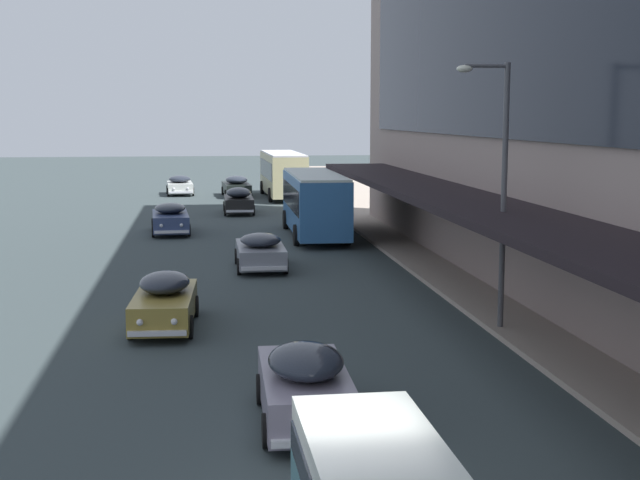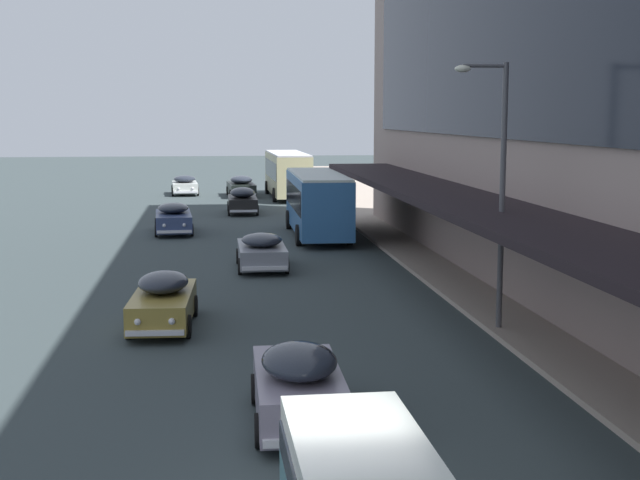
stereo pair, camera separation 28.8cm
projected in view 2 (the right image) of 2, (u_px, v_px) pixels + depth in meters
name	position (u px, v px, depth m)	size (l,w,h in m)	color
transit_bus_kerbside_front	(317.00, 200.00, 44.26)	(2.76, 9.69, 3.18)	#2F64A0
transit_bus_kerbside_rear	(288.00, 172.00, 65.12)	(2.85, 10.27, 3.30)	tan
sedan_lead_near	(163.00, 300.00, 25.55)	(1.93, 4.58, 1.57)	olive
sedan_oncoming_rear	(241.00, 186.00, 66.27)	(2.15, 5.10, 1.55)	black
sedan_oncoming_front	(299.00, 384.00, 17.53)	(1.88, 4.29, 1.61)	gray
sedan_second_mid	(243.00, 201.00, 54.87)	(1.88, 4.39, 1.62)	black
sedan_trailing_near	(262.00, 251.00, 35.14)	(1.95, 4.23, 1.44)	gray
sedan_trailing_mid	(185.00, 185.00, 67.79)	(2.16, 4.35, 1.45)	beige
sedan_far_back	(173.00, 218.00, 45.77)	(2.10, 4.73, 1.54)	navy
street_lamp	(497.00, 176.00, 24.39)	(1.50, 0.28, 7.31)	#4C4C51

